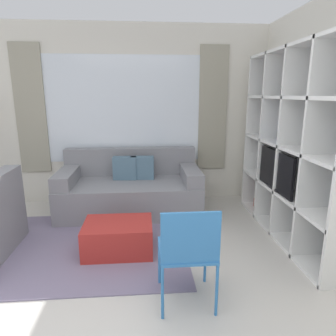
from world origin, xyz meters
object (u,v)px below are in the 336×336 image
at_px(shelving_unit, 296,147).
at_px(ottoman, 118,237).
at_px(folding_chair, 188,248).
at_px(couch_main, 131,190).

relative_size(shelving_unit, ottoman, 3.00).
xyz_separation_m(shelving_unit, ottoman, (-2.04, -0.26, -0.91)).
xyz_separation_m(ottoman, folding_chair, (0.62, -0.91, 0.35)).
bearing_deg(folding_chair, couch_main, -75.94).
xyz_separation_m(shelving_unit, folding_chair, (-1.42, -1.17, -0.57)).
distance_m(shelving_unit, couch_main, 2.30).
distance_m(ottoman, folding_chair, 1.16).
bearing_deg(ottoman, shelving_unit, 7.29).
distance_m(couch_main, ottoman, 1.22).
bearing_deg(ottoman, folding_chair, -55.80).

